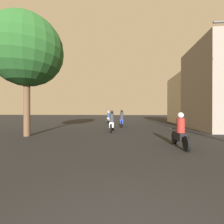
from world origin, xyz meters
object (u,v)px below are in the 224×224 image
at_px(motorcycle_white, 112,123).
at_px(motorcycle_blue, 122,120).
at_px(motorcycle_black, 180,133).
at_px(building_right_far, 190,100).
at_px(motorcycle_silver, 109,118).
at_px(street_tree, 27,51).

xyz_separation_m(motorcycle_white, motorcycle_blue, (0.62, 3.35, 0.02)).
bearing_deg(motorcycle_black, building_right_far, 60.29).
height_order(motorcycle_black, building_right_far, building_right_far).
height_order(motorcycle_white, motorcycle_silver, motorcycle_white).
bearing_deg(motorcycle_blue, motorcycle_white, -90.54).
distance_m(building_right_far, street_tree, 18.25).
height_order(motorcycle_blue, street_tree, street_tree).
distance_m(motorcycle_black, motorcycle_white, 5.62).
xyz_separation_m(motorcycle_blue, building_right_far, (8.48, 5.61, 2.34)).
distance_m(motorcycle_white, motorcycle_blue, 3.41).
bearing_deg(motorcycle_silver, building_right_far, 0.86).
bearing_deg(motorcycle_silver, motorcycle_blue, -73.44).
distance_m(motorcycle_blue, building_right_far, 10.43).
relative_size(motorcycle_white, motorcycle_silver, 0.99).
height_order(motorcycle_white, building_right_far, building_right_far).
distance_m(motorcycle_black, building_right_far, 14.89).
xyz_separation_m(motorcycle_silver, street_tree, (-3.68, -10.31, 4.50)).
relative_size(motorcycle_white, street_tree, 0.28).
bearing_deg(motorcycle_black, street_tree, 160.02).
relative_size(motorcycle_blue, street_tree, 0.28).
height_order(motorcycle_blue, motorcycle_silver, motorcycle_blue).
bearing_deg(street_tree, motorcycle_silver, 70.36).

